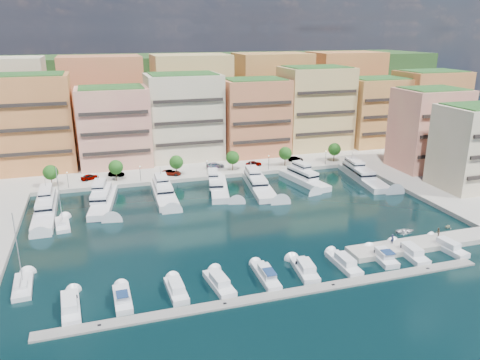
{
  "coord_description": "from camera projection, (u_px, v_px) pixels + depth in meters",
  "views": [
    {
      "loc": [
        -27.85,
        -88.52,
        39.3
      ],
      "look_at": [
        2.74,
        9.63,
        6.0
      ],
      "focal_mm": 35.0,
      "sensor_mm": 36.0,
      "label": 1
    }
  ],
  "objects": [
    {
      "name": "tender_2",
      "position": [
        405.0,
        231.0,
        94.29
      ],
      "size": [
        3.93,
        2.94,
        0.78
      ],
      "primitive_type": "imported",
      "rotation": [
        0.0,
        0.0,
        1.5
      ],
      "color": "white",
      "rests_on": "ground"
    },
    {
      "name": "cruiser_7",
      "position": [
        383.0,
        257.0,
        83.18
      ],
      "size": [
        3.28,
        7.33,
        2.66
      ],
      "color": "white",
      "rests_on": "ground"
    },
    {
      "name": "lamppost_1",
      "position": [
        140.0,
        171.0,
        122.46
      ],
      "size": [
        0.3,
        0.3,
        4.2
      ],
      "color": "black",
      "rests_on": "north_quay"
    },
    {
      "name": "cruiser_8",
      "position": [
        410.0,
        253.0,
        84.81
      ],
      "size": [
        3.21,
        8.95,
        2.55
      ],
      "color": "white",
      "rests_on": "ground"
    },
    {
      "name": "apartment_6",
      "position": [
        375.0,
        112.0,
        160.12
      ],
      "size": [
        20.0,
        15.5,
        22.8
      ],
      "color": "gold",
      "rests_on": "north_quay"
    },
    {
      "name": "apartment_2",
      "position": [
        114.0,
        127.0,
        135.49
      ],
      "size": [
        20.0,
        15.5,
        22.8
      ],
      "color": "#EBAB83",
      "rests_on": "north_quay"
    },
    {
      "name": "tree_1",
      "position": [
        116.0,
        167.0,
        122.57
      ],
      "size": [
        3.8,
        3.8,
        5.65
      ],
      "color": "#473323",
      "rests_on": "north_quay"
    },
    {
      "name": "person_1",
      "position": [
        438.0,
        232.0,
        90.03
      ],
      "size": [
        1.15,
        1.14,
        1.87
      ],
      "primitive_type": "imported",
      "rotation": [
        0.0,
        0.0,
        3.92
      ],
      "color": "brown",
      "rests_on": "finger_pier"
    },
    {
      "name": "lamppost_2",
      "position": [
        207.0,
        165.0,
        127.55
      ],
      "size": [
        0.3,
        0.3,
        4.2
      ],
      "color": "black",
      "rests_on": "north_quay"
    },
    {
      "name": "hillside",
      "position": [
        164.0,
        125.0,
        200.3
      ],
      "size": [
        240.0,
        40.0,
        58.0
      ],
      "primitive_type": "cube",
      "color": "#1E3C18",
      "rests_on": "ground"
    },
    {
      "name": "sailboat_0",
      "position": [
        23.0,
        287.0,
        74.1
      ],
      "size": [
        3.28,
        8.5,
        13.2
      ],
      "color": "white",
      "rests_on": "ground"
    },
    {
      "name": "car_0",
      "position": [
        90.0,
        177.0,
        124.28
      ],
      "size": [
        5.01,
        3.47,
        1.58
      ],
      "primitive_type": "imported",
      "rotation": [
        0.0,
        0.0,
        1.95
      ],
      "color": "gray",
      "rests_on": "north_quay"
    },
    {
      "name": "south_pontoon",
      "position": [
        281.0,
        295.0,
        72.3
      ],
      "size": [
        72.0,
        2.2,
        0.35
      ],
      "primitive_type": "cube",
      "color": "gray",
      "rests_on": "ground"
    },
    {
      "name": "car_5",
      "position": [
        296.0,
        159.0,
        141.52
      ],
      "size": [
        4.63,
        2.46,
        1.45
      ],
      "primitive_type": "imported",
      "rotation": [
        0.0,
        0.0,
        1.35
      ],
      "color": "gray",
      "rests_on": "north_quay"
    },
    {
      "name": "finger_pier",
      "position": [
        426.0,
        246.0,
        88.91
      ],
      "size": [
        32.0,
        5.0,
        2.0
      ],
      "primitive_type": "cube",
      "color": "#9E998E",
      "rests_on": "ground"
    },
    {
      "name": "backblock_1",
      "position": [
        103.0,
        102.0,
        155.6
      ],
      "size": [
        26.0,
        18.0,
        30.0
      ],
      "primitive_type": "cube",
      "color": "#D2724E",
      "rests_on": "north_quay"
    },
    {
      "name": "tree_0",
      "position": [
        51.0,
        172.0,
        118.04
      ],
      "size": [
        3.8,
        3.8,
        5.65
      ],
      "color": "#473323",
      "rests_on": "north_quay"
    },
    {
      "name": "cruiser_4",
      "position": [
        266.0,
        276.0,
        76.88
      ],
      "size": [
        2.49,
        9.13,
        2.66
      ],
      "color": "white",
      "rests_on": "ground"
    },
    {
      "name": "cruiser_1",
      "position": [
        123.0,
        299.0,
        70.38
      ],
      "size": [
        2.61,
        7.68,
        2.66
      ],
      "color": "white",
      "rests_on": "ground"
    },
    {
      "name": "apartment_1",
      "position": [
        36.0,
        123.0,
        130.75
      ],
      "size": [
        20.0,
        16.5,
        26.8
      ],
      "color": "#D68447",
      "rests_on": "north_quay"
    },
    {
      "name": "lamppost_0",
      "position": [
        67.0,
        177.0,
        117.36
      ],
      "size": [
        0.3,
        0.3,
        4.2
      ],
      "color": "black",
      "rests_on": "north_quay"
    },
    {
      "name": "car_1",
      "position": [
        116.0,
        174.0,
        127.28
      ],
      "size": [
        4.54,
        2.74,
        1.41
      ],
      "primitive_type": "imported",
      "rotation": [
        0.0,
        0.0,
        1.26
      ],
      "color": "gray",
      "rests_on": "north_quay"
    },
    {
      "name": "apartment_4",
      "position": [
        254.0,
        117.0,
        147.51
      ],
      "size": [
        20.0,
        15.5,
        23.8
      ],
      "color": "#D2724E",
      "rests_on": "north_quay"
    },
    {
      "name": "backblock_2",
      "position": [
        192.0,
        98.0,
        164.09
      ],
      "size": [
        26.0,
        18.0,
        30.0
      ],
      "primitive_type": "cube",
      "color": "tan",
      "rests_on": "north_quay"
    },
    {
      "name": "cruiser_3",
      "position": [
        219.0,
        283.0,
        74.66
      ],
      "size": [
        3.67,
        8.72,
        2.55
      ],
      "color": "white",
      "rests_on": "ground"
    },
    {
      "name": "tender_3",
      "position": [
        448.0,
        226.0,
        96.59
      ],
      "size": [
        1.97,
        1.83,
        0.85
      ],
      "primitive_type": "imported",
      "rotation": [
        0.0,
        0.0,
        1.88
      ],
      "color": "beige",
      "rests_on": "ground"
    },
    {
      "name": "cruiser_9",
      "position": [
        447.0,
        247.0,
        87.08
      ],
      "size": [
        3.45,
        8.96,
        2.55
      ],
      "color": "white",
      "rests_on": "ground"
    },
    {
      "name": "apartment_east_b",
      "position": [
        476.0,
        147.0,
        116.27
      ],
      "size": [
        18.0,
        14.5,
        20.8
      ],
      "color": "beige",
      "rests_on": "east_quay"
    },
    {
      "name": "cruiser_0",
      "position": [
        71.0,
        307.0,
        68.29
      ],
      "size": [
        3.12,
        9.1,
        2.55
      ],
      "color": "white",
      "rests_on": "ground"
    },
    {
      "name": "tree_4",
      "position": [
        285.0,
        153.0,
        136.15
      ],
      "size": [
        3.8,
        3.8,
        5.65
      ],
      "color": "#473323",
      "rests_on": "north_quay"
    },
    {
      "name": "cruiser_5",
      "position": [
        305.0,
        270.0,
        78.9
      ],
      "size": [
        3.67,
        8.47,
        2.55
      ],
      "color": "white",
      "rests_on": "ground"
    },
    {
      "name": "yacht_4",
      "position": [
        258.0,
        185.0,
        120.36
      ],
      "size": [
        7.51,
        22.04,
        7.3
      ],
      "color": "white",
      "rests_on": "ground"
    },
    {
      "name": "sailboat_2",
      "position": [
        63.0,
        225.0,
        97.47
      ],
      "size": [
        3.46,
        8.19,
        13.2
      ],
      "color": "white",
      "rests_on": "ground"
    },
    {
      "name": "ground",
      "position": [
        241.0,
        221.0,
        100.39
      ],
      "size": [
        400.0,
        400.0,
        0.0
      ],
      "primitive_type": "plane",
      "color": "black",
      "rests_on": "ground"
    },
    {
      "name": "apartment_east_a",
      "position": [
        429.0,
        129.0,
        132.31
      ],
      "size": [
        18.0,
        14.5,
        22.8
      ],
      "color": "#EBAB83",
      "rests_on": "east_quay"
    },
    {
      "name": "apartment_3",
      "position": [
        184.0,
        116.0,
        142.79
      ],
      "size": [
        22.0,
        16.5,
        25.8
      ],
      "color": "beige",
      "rests_on": "north_quay"
    },
    {
      "name": "yacht_3",
      "position": [
        218.0,
        186.0,
        118.79
      ],
      "size": [
        7.85,
        18.88,
        7.3
      ],
      "color": "white",
      "rests_on": "ground"
    },
    {
      "name": "car_4",
      "position": [
        254.0,
        164.0,
        136.61
      ],
      "size": [
        4.81,
        2.25,
        1.59
      ],
      "primitive_type": "imported",
      "rotation": [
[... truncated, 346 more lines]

